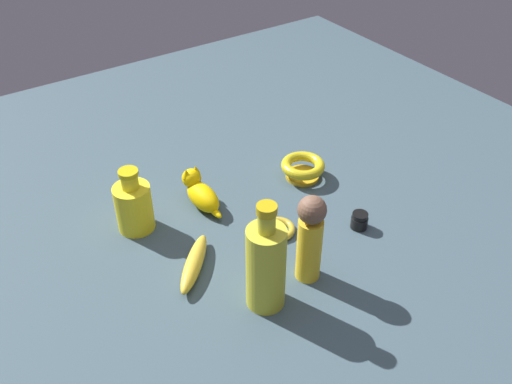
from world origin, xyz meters
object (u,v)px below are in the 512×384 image
object	(u,v)px
cat_figurine	(200,192)
nail_polish_jar	(359,220)
bowl	(303,167)
bottle_tall	(266,265)
person_figure_adult	(310,237)
bottle_short	(134,205)
bangle	(278,229)
banana	(194,263)

from	to	relation	value
cat_figurine	nail_polish_jar	xyz separation A→B (m)	(-0.27, 0.28, -0.02)
bowl	bottle_tall	distance (m)	0.45
person_figure_adult	bottle_short	bearing A→B (deg)	-55.89
bangle	banana	world-z (taller)	banana
banana	bottle_short	bearing A→B (deg)	55.79
bowl	bangle	world-z (taller)	bowl
person_figure_adult	banana	size ratio (longest dim) A/B	1.17
cat_figurine	bangle	world-z (taller)	cat_figurine
cat_figurine	bottle_short	xyz separation A→B (m)	(0.17, -0.01, 0.03)
person_figure_adult	bowl	bearing A→B (deg)	-126.10
bottle_tall	banana	distance (m)	0.20
bangle	banana	bearing A→B (deg)	-0.17
bottle_tall	nail_polish_jar	distance (m)	0.33
bottle_tall	bottle_short	world-z (taller)	bottle_tall
cat_figurine	nail_polish_jar	bearing A→B (deg)	133.26
cat_figurine	person_figure_adult	xyz separation A→B (m)	(-0.07, 0.34, 0.07)
cat_figurine	bottle_tall	distance (m)	0.36
nail_polish_jar	banana	world-z (taller)	nail_polish_jar
nail_polish_jar	bangle	bearing A→B (deg)	-28.97
cat_figurine	bangle	distance (m)	0.22
nail_polish_jar	banana	xyz separation A→B (m)	(0.39, -0.09, -0.00)
bangle	bottle_short	size ratio (longest dim) A/B	0.50
bottle_short	banana	size ratio (longest dim) A/B	0.91
bowl	nail_polish_jar	world-z (taller)	bowl
bowl	nail_polish_jar	bearing A→B (deg)	86.85
bottle_tall	banana	world-z (taller)	bottle_tall
bangle	bottle_tall	bearing A→B (deg)	47.52
person_figure_adult	bottle_tall	bearing A→B (deg)	5.06
cat_figurine	nail_polish_jar	distance (m)	0.39
bottle_short	cat_figurine	bearing A→B (deg)	176.63
cat_figurine	nail_polish_jar	world-z (taller)	cat_figurine
person_figure_adult	banana	xyz separation A→B (m)	(0.19, -0.15, -0.09)
cat_figurine	person_figure_adult	world-z (taller)	person_figure_adult
bottle_tall	bowl	bearing A→B (deg)	-137.47
bowl	cat_figurine	bearing A→B (deg)	-9.98
bottle_tall	bangle	size ratio (longest dim) A/B	3.05
bowl	bangle	distance (m)	0.23
cat_figurine	banana	bearing A→B (deg)	56.82
person_figure_adult	nail_polish_jar	bearing A→B (deg)	-164.32
bangle	cat_figurine	bearing A→B (deg)	-62.69
bottle_short	person_figure_adult	world-z (taller)	person_figure_adult
nail_polish_jar	bottle_short	bearing A→B (deg)	-33.99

